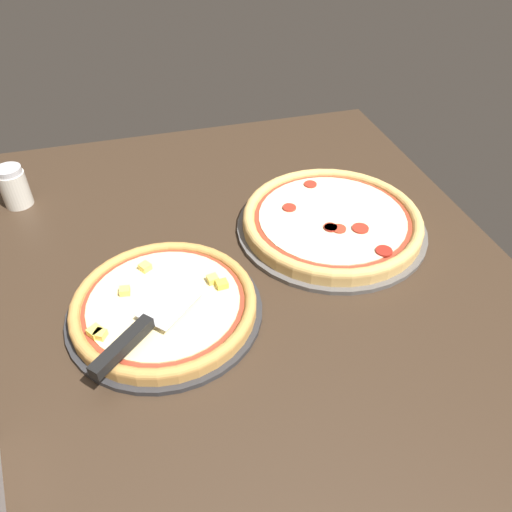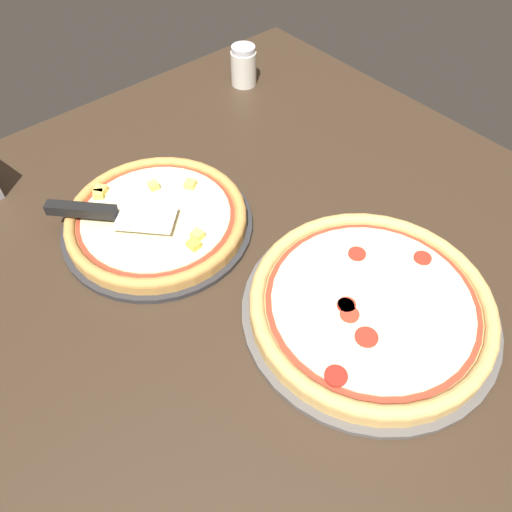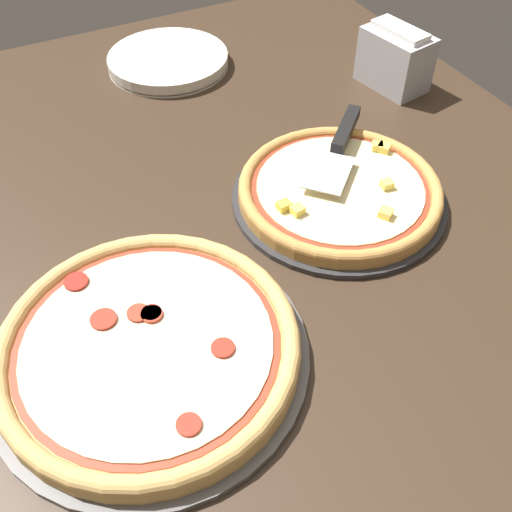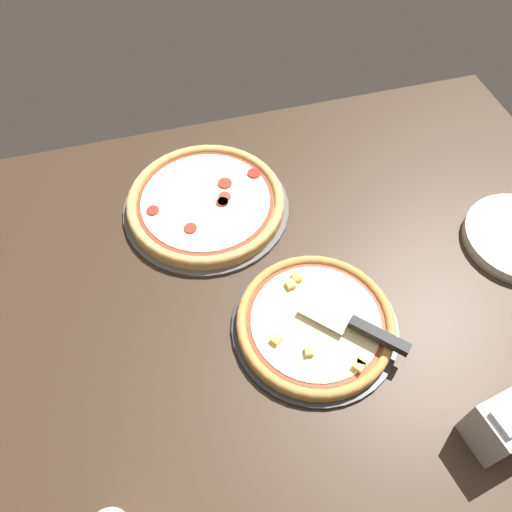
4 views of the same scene
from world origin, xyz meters
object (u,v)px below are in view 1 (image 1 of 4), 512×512
at_px(pizza_front, 164,304).
at_px(serving_spatula, 134,336).
at_px(pizza_back, 332,219).
at_px(parmesan_shaker, 14,187).

height_order(pizza_front, serving_spatula, serving_spatula).
bearing_deg(serving_spatula, pizza_back, 118.35).
xyz_separation_m(pizza_front, pizza_back, (-0.15, 0.39, 0.00)).
relative_size(pizza_front, parmesan_shaker, 3.43).
relative_size(pizza_front, pizza_back, 0.86).
distance_m(pizza_front, serving_spatula, 0.11).
bearing_deg(pizza_front, parmesan_shaker, -147.42).
xyz_separation_m(pizza_front, parmesan_shaker, (-0.44, -0.28, 0.02)).
relative_size(serving_spatula, parmesan_shaker, 2.06).
bearing_deg(parmesan_shaker, pizza_back, 66.56).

